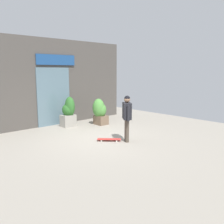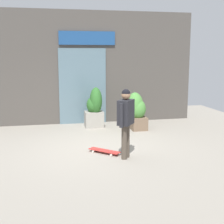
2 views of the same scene
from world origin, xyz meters
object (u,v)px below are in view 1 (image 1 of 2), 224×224
(skateboarder, at_px, (127,114))
(planter_box_right, at_px, (100,111))
(planter_box_left, at_px, (69,112))
(skateboard, at_px, (109,139))

(skateboarder, relative_size, planter_box_right, 1.35)
(skateboarder, xyz_separation_m, planter_box_left, (-0.17, 3.37, -0.34))
(planter_box_right, bearing_deg, skateboarder, -111.78)
(planter_box_left, distance_m, planter_box_right, 1.41)
(planter_box_right, bearing_deg, planter_box_left, 152.75)
(planter_box_left, bearing_deg, skateboarder, -87.16)
(skateboarder, relative_size, skateboard, 2.20)
(skateboard, distance_m, planter_box_left, 2.98)
(planter_box_left, height_order, planter_box_right, planter_box_left)
(planter_box_right, bearing_deg, skateboard, -123.48)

